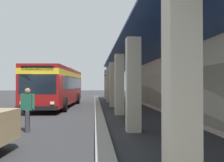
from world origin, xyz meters
TOP-DOWN VIEW (x-y plane):
  - ground at (0.00, 8.00)m, footprint 120.00×120.00m
  - curb_strip at (-1.53, 2.71)m, footprint 37.50×0.50m
  - transit_bus at (-4.41, -0.60)m, footprint 11.35×3.29m
  - pedestrian at (6.00, -0.19)m, footprint 0.47×0.60m
  - potted_palm at (-9.38, 4.38)m, footprint 1.67×2.05m

SIDE VIEW (x-z plane):
  - ground at x=0.00m, z-range 0.00..0.00m
  - curb_strip at x=-1.53m, z-range 0.00..0.12m
  - potted_palm at x=-9.38m, z-range -0.62..2.28m
  - pedestrian at x=6.00m, z-range 0.11..1.82m
  - transit_bus at x=-4.41m, z-range 0.18..3.52m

